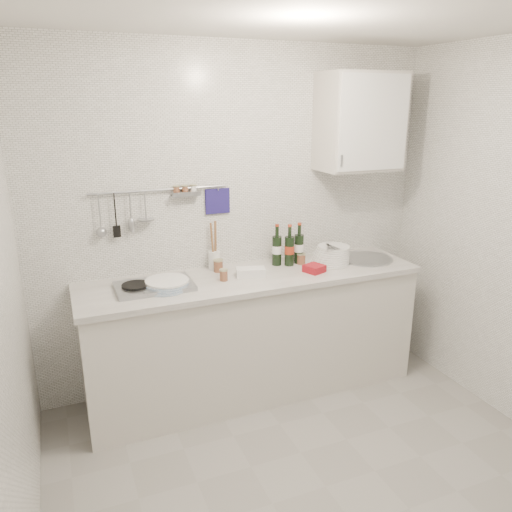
# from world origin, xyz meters

# --- Properties ---
(floor) EXTENTS (3.00, 3.00, 0.00)m
(floor) POSITION_xyz_m (0.00, 0.00, 0.00)
(floor) COLOR gray
(floor) RESTS_ON ground
(ceiling) EXTENTS (3.00, 3.00, 0.00)m
(ceiling) POSITION_xyz_m (0.00, 0.00, 2.50)
(ceiling) COLOR silver
(ceiling) RESTS_ON back_wall
(back_wall) EXTENTS (3.00, 0.02, 2.50)m
(back_wall) POSITION_xyz_m (0.00, 1.40, 1.25)
(back_wall) COLOR silver
(back_wall) RESTS_ON floor
(counter) EXTENTS (2.44, 0.64, 0.96)m
(counter) POSITION_xyz_m (0.01, 1.10, 0.43)
(counter) COLOR beige
(counter) RESTS_ON floor
(wall_rail) EXTENTS (0.98, 0.09, 0.34)m
(wall_rail) POSITION_xyz_m (-0.60, 1.37, 1.43)
(wall_rail) COLOR #93969B
(wall_rail) RESTS_ON back_wall
(wall_cabinet) EXTENTS (0.60, 0.38, 0.70)m
(wall_cabinet) POSITION_xyz_m (0.90, 1.22, 1.95)
(wall_cabinet) COLOR beige
(wall_cabinet) RESTS_ON back_wall
(plate_stack_hob) EXTENTS (0.32, 0.31, 0.05)m
(plate_stack_hob) POSITION_xyz_m (-0.63, 1.07, 0.95)
(plate_stack_hob) COLOR #4F7FB3
(plate_stack_hob) RESTS_ON counter
(plate_stack_sink) EXTENTS (0.32, 0.30, 0.13)m
(plate_stack_sink) POSITION_xyz_m (0.66, 1.13, 0.98)
(plate_stack_sink) COLOR white
(plate_stack_sink) RESTS_ON counter
(wine_bottles) EXTENTS (0.25, 0.12, 0.31)m
(wine_bottles) POSITION_xyz_m (0.33, 1.22, 1.07)
(wine_bottles) COLOR black
(wine_bottles) RESTS_ON counter
(butter_dish) EXTENTS (0.22, 0.15, 0.06)m
(butter_dish) POSITION_xyz_m (-0.03, 1.08, 0.95)
(butter_dish) COLOR white
(butter_dish) RESTS_ON counter
(strawberry_punnet) EXTENTS (0.16, 0.16, 0.05)m
(strawberry_punnet) POSITION_xyz_m (0.43, 0.99, 0.95)
(strawberry_punnet) COLOR red
(strawberry_punnet) RESTS_ON counter
(utensil_crock) EXTENTS (0.09, 0.09, 0.36)m
(utensil_crock) POSITION_xyz_m (-0.21, 1.33, 1.01)
(utensil_crock) COLOR white
(utensil_crock) RESTS_ON counter
(jar_a) EXTENTS (0.07, 0.07, 0.09)m
(jar_a) POSITION_xyz_m (-0.21, 1.26, 0.97)
(jar_a) COLOR brown
(jar_a) RESTS_ON counter
(jar_b) EXTENTS (0.06, 0.06, 0.06)m
(jar_b) POSITION_xyz_m (0.44, 1.28, 0.95)
(jar_b) COLOR brown
(jar_b) RESTS_ON counter
(jar_c) EXTENTS (0.07, 0.07, 0.08)m
(jar_c) POSITION_xyz_m (0.43, 1.19, 0.96)
(jar_c) COLOR brown
(jar_c) RESTS_ON counter
(jar_d) EXTENTS (0.06, 0.06, 0.08)m
(jar_d) POSITION_xyz_m (-0.23, 1.06, 0.96)
(jar_d) COLOR brown
(jar_d) RESTS_ON counter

